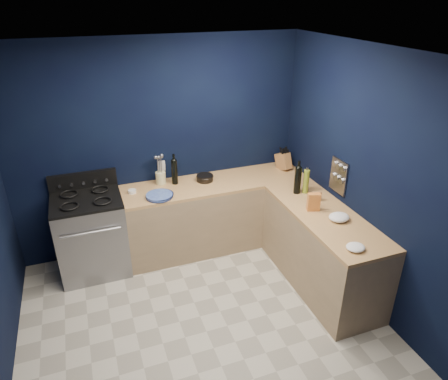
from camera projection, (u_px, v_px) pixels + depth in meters
name	position (u px, v px, depth m)	size (l,w,h in m)	color
floor	(207.00, 332.00, 3.98)	(3.50, 3.50, 0.02)	#B3AD9C
ceiling	(199.00, 56.00, 2.81)	(3.50, 3.50, 0.02)	silver
wall_back	(160.00, 148.00, 4.88)	(3.50, 0.02, 2.60)	black
wall_right	(375.00, 186.00, 3.94)	(0.02, 3.50, 2.60)	black
cab_back	(216.00, 215.00, 5.18)	(2.30, 0.63, 0.86)	#967C5B
top_back	(216.00, 183.00, 4.98)	(2.30, 0.63, 0.04)	olive
cab_right	(321.00, 251.00, 4.47)	(0.63, 1.67, 0.86)	#967C5B
top_right	(326.00, 216.00, 4.27)	(0.63, 1.67, 0.04)	olive
gas_range	(92.00, 236.00, 4.68)	(0.76, 0.66, 0.92)	gray
oven_door	(94.00, 251.00, 4.42)	(0.59, 0.02, 0.42)	black
cooktop	(86.00, 200.00, 4.47)	(0.76, 0.66, 0.03)	black
backguard	(83.00, 180.00, 4.67)	(0.76, 0.06, 0.20)	black
spice_panel	(339.00, 176.00, 4.45)	(0.02, 0.28, 0.38)	gray
wall_outlet	(161.00, 166.00, 4.96)	(0.09, 0.02, 0.13)	white
plate_stack	(159.00, 196.00, 4.59)	(0.30, 0.30, 0.04)	#3946A0
ramekin	(132.00, 191.00, 4.69)	(0.09, 0.09, 0.04)	white
utensil_crock	(161.00, 178.00, 4.89)	(0.12, 0.12, 0.15)	beige
wine_bottle_back	(174.00, 172.00, 4.86)	(0.08, 0.08, 0.30)	black
lemon_basket	(205.00, 178.00, 4.98)	(0.20, 0.20, 0.08)	black
knife_block	(283.00, 161.00, 5.29)	(0.11, 0.19, 0.21)	olive
wine_bottle_right	(298.00, 180.00, 4.63)	(0.08, 0.08, 0.32)	black
oil_bottle	(306.00, 181.00, 4.64)	(0.07, 0.07, 0.28)	olive
spice_jar_near	(319.00, 196.00, 4.51)	(0.05, 0.05, 0.11)	olive
spice_jar_far	(314.00, 195.00, 4.55)	(0.04, 0.04, 0.09)	olive
crouton_bag	(314.00, 202.00, 4.29)	(0.13, 0.06, 0.20)	#AB0A29
towel_front	(339.00, 217.00, 4.12)	(0.22, 0.18, 0.08)	white
towel_end	(356.00, 247.00, 3.66)	(0.18, 0.16, 0.05)	white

